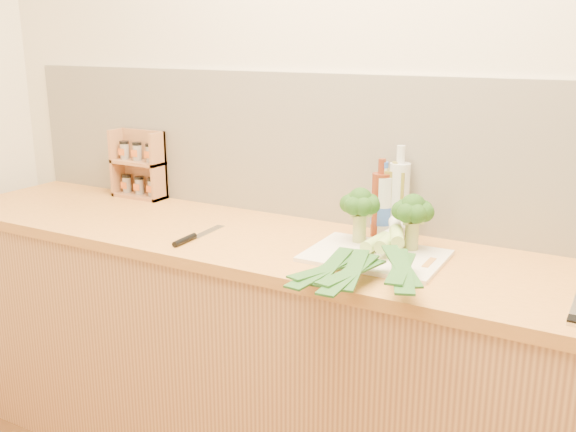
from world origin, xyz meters
name	(u,v)px	position (x,y,z in m)	size (l,w,h in m)	color
room_shell	(370,153)	(0.00, 1.49, 1.17)	(3.50, 3.50, 3.50)	beige
counter	(331,373)	(0.00, 1.20, 0.45)	(3.20, 0.62, 0.90)	tan
chopping_board	(375,256)	(0.15, 1.18, 0.91)	(0.42, 0.31, 0.01)	silver
broccoli_left	(360,205)	(0.06, 1.28, 1.04)	(0.13, 0.13, 0.18)	#96A15E
broccoli_right	(413,212)	(0.23, 1.28, 1.04)	(0.13, 0.13, 0.18)	#96A15E
leek_front	(363,249)	(0.13, 1.15, 0.94)	(0.13, 0.65, 0.04)	white
leek_mid	(382,246)	(0.19, 1.15, 0.95)	(0.11, 0.71, 0.04)	white
leek_back	(398,244)	(0.24, 1.14, 0.97)	(0.29, 0.61, 0.04)	white
chefs_knife	(191,238)	(-0.46, 1.05, 0.91)	(0.04, 0.28, 0.02)	silver
spice_rack	(140,168)	(-1.02, 1.44, 1.02)	(0.24, 0.10, 0.29)	#AF744B
oil_tin	(394,203)	(0.12, 1.43, 1.02)	(0.08, 0.05, 0.26)	olive
glass_bottle	(399,198)	(0.13, 1.44, 1.03)	(0.07, 0.07, 0.31)	silver
amber_bottle	(381,203)	(0.08, 1.41, 1.01)	(0.06, 0.06, 0.27)	maroon
water_bottle	(382,207)	(0.08, 1.42, 1.00)	(0.08, 0.08, 0.24)	silver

